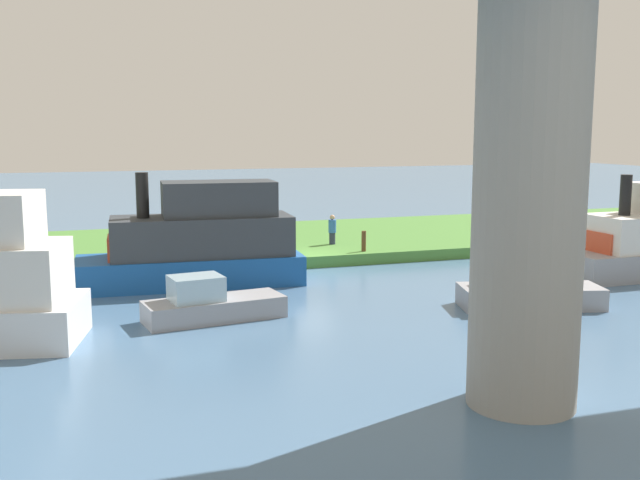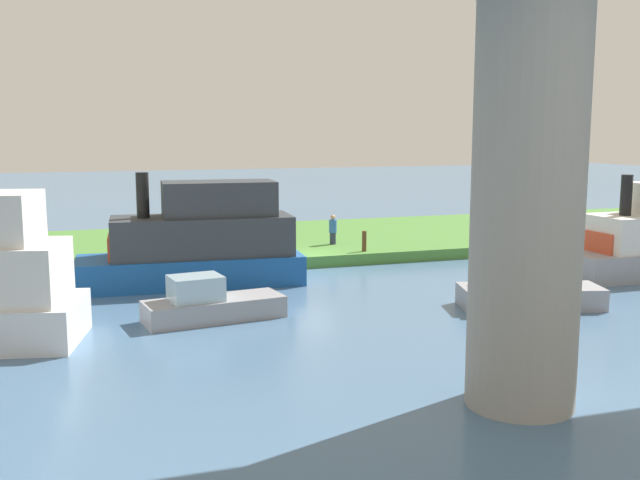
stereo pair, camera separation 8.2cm
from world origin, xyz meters
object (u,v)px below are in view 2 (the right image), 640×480
at_px(mooring_post, 364,241).
at_px(houseboat_blue, 210,304).
at_px(bridge_pylon, 528,191).
at_px(motorboat_white, 198,243).
at_px(person_on_bank, 333,229).
at_px(riverboat_paddlewheel, 526,291).

relative_size(mooring_post, houseboat_blue, 0.20).
bearing_deg(bridge_pylon, motorboat_white, -72.88).
bearing_deg(person_on_bank, riverboat_paddlewheel, 102.19).
height_order(motorboat_white, houseboat_blue, motorboat_white).
height_order(motorboat_white, riverboat_paddlewheel, motorboat_white).
distance_m(person_on_bank, riverboat_paddlewheel, 12.08).
height_order(mooring_post, houseboat_blue, houseboat_blue).
xyz_separation_m(person_on_bank, mooring_post, (-0.63, 2.37, -0.25)).
bearing_deg(person_on_bank, bridge_pylon, 82.26).
bearing_deg(mooring_post, motorboat_white, 16.53).
distance_m(mooring_post, motorboat_white, 8.04).
bearing_deg(riverboat_paddlewheel, bridge_pylon, 55.00).
relative_size(person_on_bank, mooring_post, 1.53).
bearing_deg(mooring_post, person_on_bank, -75.20).
height_order(mooring_post, motorboat_white, motorboat_white).
xyz_separation_m(person_on_bank, motorboat_white, (7.06, 4.65, 0.38)).
height_order(person_on_bank, houseboat_blue, person_on_bank).
bearing_deg(houseboat_blue, riverboat_paddlewheel, 170.37).
relative_size(bridge_pylon, riverboat_paddlewheel, 1.87).
bearing_deg(riverboat_paddlewheel, houseboat_blue, -9.63).
distance_m(bridge_pylon, houseboat_blue, 11.13).
bearing_deg(houseboat_blue, bridge_pylon, 118.89).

